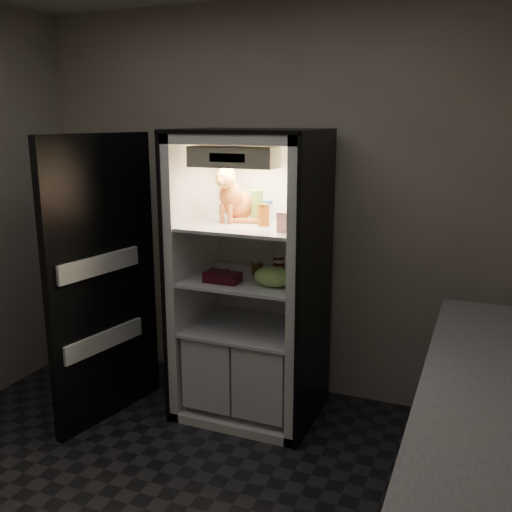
{
  "coord_description": "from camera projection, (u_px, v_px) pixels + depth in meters",
  "views": [
    {
      "loc": [
        1.38,
        -1.91,
        1.93
      ],
      "look_at": [
        0.05,
        1.32,
        1.09
      ],
      "focal_mm": 40.0,
      "sensor_mm": 36.0,
      "label": 1
    }
  ],
  "objects": [
    {
      "name": "refrigerator",
      "position": [
        252.0,
        297.0,
        3.74
      ],
      "size": [
        0.9,
        0.72,
        1.88
      ],
      "color": "white",
      "rests_on": "floor"
    },
    {
      "name": "soda_can_a",
      "position": [
        278.0,
        266.0,
        3.7
      ],
      "size": [
        0.07,
        0.07,
        0.13
      ],
      "color": "black",
      "rests_on": "refrigerator"
    },
    {
      "name": "condiment_jar",
      "position": [
        257.0,
        268.0,
        3.71
      ],
      "size": [
        0.07,
        0.07,
        0.1
      ],
      "color": "brown",
      "rests_on": "refrigerator"
    },
    {
      "name": "soda_can_b",
      "position": [
        279.0,
        272.0,
        3.53
      ],
      "size": [
        0.07,
        0.07,
        0.14
      ],
      "color": "black",
      "rests_on": "refrigerator"
    },
    {
      "name": "cream_carton",
      "position": [
        284.0,
        222.0,
        3.32
      ],
      "size": [
        0.07,
        0.07,
        0.12
      ],
      "primitive_type": "cube",
      "color": "silver",
      "rests_on": "refrigerator"
    },
    {
      "name": "parmesan_shaker",
      "position": [
        257.0,
        206.0,
        3.62
      ],
      "size": [
        0.08,
        0.08,
        0.21
      ],
      "color": "#24842F",
      "rests_on": "refrigerator"
    },
    {
      "name": "soda_can_c",
      "position": [
        280.0,
        274.0,
        3.52
      ],
      "size": [
        0.06,
        0.06,
        0.11
      ],
      "color": "black",
      "rests_on": "refrigerator"
    },
    {
      "name": "salsa_jar",
      "position": [
        263.0,
        215.0,
        3.51
      ],
      "size": [
        0.08,
        0.08,
        0.13
      ],
      "color": "maroon",
      "rests_on": "refrigerator"
    },
    {
      "name": "berry_box_left",
      "position": [
        216.0,
        276.0,
        3.57
      ],
      "size": [
        0.13,
        0.13,
        0.07
      ],
      "primitive_type": "cube",
      "color": "#4A0C1C",
      "rests_on": "refrigerator"
    },
    {
      "name": "room_shell",
      "position": [
        120.0,
        198.0,
        2.3
      ],
      "size": [
        3.6,
        3.6,
        3.6
      ],
      "color": "white",
      "rests_on": "floor"
    },
    {
      "name": "kitchen_counter",
      "position": [
        492.0,
        510.0,
        2.2
      ],
      "size": [
        0.62,
        2.42,
        0.92
      ],
      "color": "black",
      "rests_on": "floor"
    },
    {
      "name": "pepper_jar",
      "position": [
        297.0,
        210.0,
        3.48
      ],
      "size": [
        0.12,
        0.12,
        0.2
      ],
      "color": "maroon",
      "rests_on": "refrigerator"
    },
    {
      "name": "tabby_cat",
      "position": [
        235.0,
        199.0,
        3.65
      ],
      "size": [
        0.31,
        0.36,
        0.38
      ],
      "rotation": [
        0.0,
        0.0,
        -0.13
      ],
      "color": "#BA4D17",
      "rests_on": "refrigerator"
    },
    {
      "name": "mayo_tub",
      "position": [
        266.0,
        210.0,
        3.7
      ],
      "size": [
        0.09,
        0.09,
        0.13
      ],
      "color": "white",
      "rests_on": "refrigerator"
    },
    {
      "name": "fridge_door",
      "position": [
        103.0,
        283.0,
        3.63
      ],
      "size": [
        0.22,
        0.87,
        1.85
      ],
      "rotation": [
        0.0,
        0.0,
        -0.19
      ],
      "color": "black",
      "rests_on": "floor"
    },
    {
      "name": "berry_box_right",
      "position": [
        230.0,
        278.0,
        3.53
      ],
      "size": [
        0.12,
        0.12,
        0.06
      ],
      "primitive_type": "cube",
      "color": "#4A0C1C",
      "rests_on": "refrigerator"
    },
    {
      "name": "grape_bag",
      "position": [
        273.0,
        277.0,
        3.45
      ],
      "size": [
        0.24,
        0.18,
        0.12
      ],
      "primitive_type": "ellipsoid",
      "color": "#87B956",
      "rests_on": "refrigerator"
    }
  ]
}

